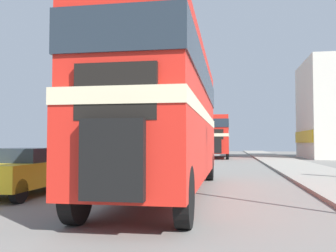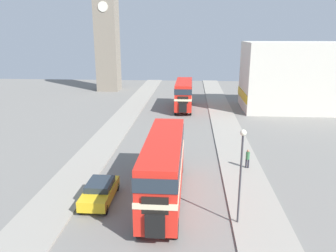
% 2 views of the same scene
% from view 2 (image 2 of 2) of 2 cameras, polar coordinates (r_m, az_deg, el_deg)
% --- Properties ---
extents(ground_plane, '(120.00, 120.00, 0.00)m').
position_cam_2_polar(ground_plane, '(22.97, -2.44, -13.24)').
color(ground_plane, slate).
extents(sidewalk_right, '(3.50, 120.00, 0.12)m').
position_cam_2_polar(sidewalk_right, '(23.22, 14.82, -13.29)').
color(sidewalk_right, gray).
rests_on(sidewalk_right, ground_plane).
extents(sidewalk_left, '(3.50, 120.00, 0.12)m').
position_cam_2_polar(sidewalk_left, '(24.59, -18.62, -11.90)').
color(sidewalk_left, gray).
rests_on(sidewalk_left, ground_plane).
extents(double_decker_bus, '(2.43, 11.21, 4.37)m').
position_cam_2_polar(double_decker_bus, '(22.47, -0.73, -6.53)').
color(double_decker_bus, red).
rests_on(double_decker_bus, ground_plane).
extents(bus_distant, '(2.44, 10.21, 4.22)m').
position_cam_2_polar(bus_distant, '(49.78, 2.79, 5.85)').
color(bus_distant, red).
rests_on(bus_distant, ground_plane).
extents(car_parked_near, '(1.84, 4.21, 1.42)m').
position_cam_2_polar(car_parked_near, '(23.33, -11.79, -11.05)').
color(car_parked_near, gold).
rests_on(car_parked_near, ground_plane).
extents(pedestrian_walking, '(0.33, 0.33, 1.62)m').
position_cam_2_polar(pedestrian_walking, '(28.58, 13.70, -5.38)').
color(pedestrian_walking, '#282833').
rests_on(pedestrian_walking, sidewalk_right).
extents(street_lamp, '(0.36, 0.36, 5.86)m').
position_cam_2_polar(street_lamp, '(19.42, 12.64, -6.35)').
color(street_lamp, '#38383D').
rests_on(street_lamp, sidewalk_right).
extents(church_tower, '(4.36, 4.36, 33.27)m').
position_cam_2_polar(church_tower, '(67.54, -10.85, 20.58)').
color(church_tower, gray).
rests_on(church_tower, ground_plane).
extents(shop_building_block, '(16.10, 9.36, 9.96)m').
position_cam_2_polar(shop_building_block, '(52.51, 21.78, 7.98)').
color(shop_building_block, beige).
rests_on(shop_building_block, ground_plane).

